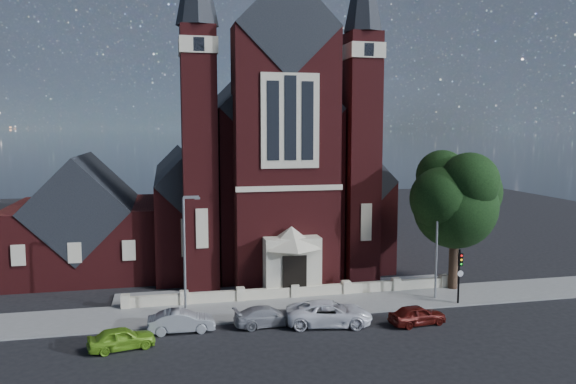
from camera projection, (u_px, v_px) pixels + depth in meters
name	position (u px, v px, depth m)	size (l,w,h in m)	color
ground	(273.00, 270.00, 49.60)	(120.00, 120.00, 0.00)	black
pavement_strip	(301.00, 306.00, 39.41)	(60.00, 5.00, 0.12)	slate
forecourt_paving	(289.00, 290.00, 43.29)	(26.00, 3.00, 0.14)	slate
forecourt_wall	(294.00, 298.00, 41.35)	(24.00, 0.40, 0.90)	beige
church	(257.00, 171.00, 56.39)	(20.01, 34.90, 29.20)	#4F1516
parish_hall	(85.00, 226.00, 48.62)	(12.00, 12.20, 10.24)	#4F1516
street_tree	(459.00, 201.00, 42.51)	(6.40, 6.60, 10.70)	black
street_lamp_left	(186.00, 249.00, 36.71)	(1.16, 0.22, 8.09)	gray
street_lamp_right	(438.00, 237.00, 40.58)	(1.16, 0.22, 8.09)	gray
traffic_signal	(460.00, 269.00, 39.48)	(0.28, 0.42, 4.00)	black
car_lime_van	(122.00, 338.00, 31.71)	(1.50, 3.73, 1.27)	#6CA821
car_silver_a	(181.00, 321.00, 34.43)	(1.42, 4.06, 1.34)	gray
car_silver_b	(267.00, 316.00, 35.53)	(1.72, 4.23, 1.23)	#93949A
car_white_suv	(329.00, 313.00, 35.62)	(2.52, 5.47, 1.52)	white
car_dark_red	(417.00, 315.00, 35.69)	(1.49, 3.72, 1.27)	#50110D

